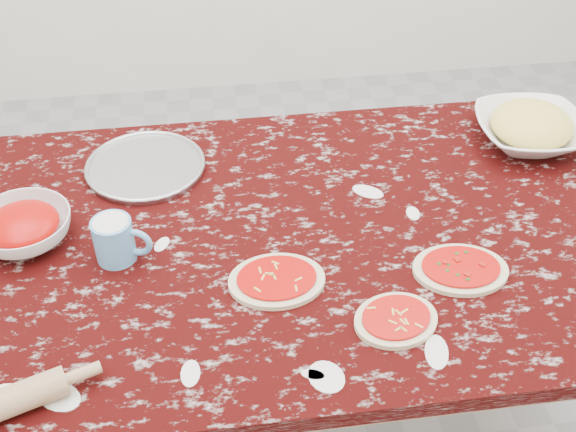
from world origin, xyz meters
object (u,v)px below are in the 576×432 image
Objects in this scene: flour_mug at (116,240)px; pizza_tray at (146,167)px; sauce_bowl at (24,229)px; cheese_bowl at (530,131)px; worktable at (288,259)px.

pizza_tray is at bearing 80.38° from flour_mug.
cheese_bowl is (1.28, 0.22, 0.00)m from sauce_bowl.
cheese_bowl is at bearing 22.03° from worktable.
worktable is 5.39× the size of pizza_tray.
cheese_bowl reaches higher than pizza_tray.
pizza_tray is 0.33m from flour_mug.
sauce_bowl is 0.23m from flour_mug.
flour_mug is at bearing -163.88° from cheese_bowl.
pizza_tray reaches higher than worktable.
sauce_bowl is (-0.59, 0.06, 0.12)m from worktable.
sauce_bowl reaches higher than pizza_tray.
cheese_bowl reaches higher than sauce_bowl.
cheese_bowl is (0.69, 0.28, 0.12)m from worktable.
worktable is at bearing -5.52° from sauce_bowl.
flour_mug reaches higher than sauce_bowl.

